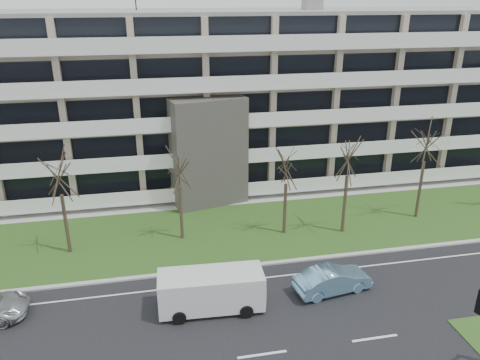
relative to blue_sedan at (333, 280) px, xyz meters
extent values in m
plane|color=black|center=(-5.37, -4.37, -0.77)|extent=(160.00, 160.00, 0.00)
cube|color=#34531B|center=(-5.37, 8.63, -0.74)|extent=(90.00, 10.00, 0.06)
cube|color=#B2B2AD|center=(-5.37, 3.63, -0.71)|extent=(90.00, 0.35, 0.12)
cube|color=#B2B2AD|center=(-5.37, 14.13, -0.73)|extent=(90.00, 2.00, 0.08)
cube|color=white|center=(-5.37, 2.13, -0.76)|extent=(90.00, 0.12, 0.01)
cube|color=tan|center=(-5.37, 21.13, 6.73)|extent=(60.00, 12.00, 15.00)
cube|color=gray|center=(-5.37, 21.13, 14.38)|extent=(60.50, 12.50, 0.30)
cube|color=#4C4742|center=(-5.37, 14.13, 3.73)|extent=(6.39, 3.69, 9.00)
cube|color=black|center=(-5.37, 13.93, 1.23)|extent=(4.92, 1.19, 3.50)
cube|color=black|center=(-5.37, 15.11, 1.33)|extent=(58.00, 0.10, 1.80)
cube|color=white|center=(-5.37, 14.43, -0.17)|extent=(58.00, 1.40, 0.22)
cube|color=white|center=(-5.37, 13.78, 0.43)|extent=(58.00, 0.08, 1.00)
cube|color=black|center=(-5.37, 15.11, 4.33)|extent=(58.00, 0.10, 1.80)
cube|color=white|center=(-5.37, 14.43, 2.83)|extent=(58.00, 1.40, 0.22)
cube|color=white|center=(-5.37, 13.78, 3.43)|extent=(58.00, 0.08, 1.00)
cube|color=black|center=(-5.37, 15.11, 7.33)|extent=(58.00, 0.10, 1.80)
cube|color=white|center=(-5.37, 14.43, 5.83)|extent=(58.00, 1.40, 0.22)
cube|color=white|center=(-5.37, 13.78, 6.43)|extent=(58.00, 0.08, 1.00)
cube|color=black|center=(-5.37, 15.11, 10.33)|extent=(58.00, 0.10, 1.80)
cube|color=white|center=(-5.37, 14.43, 8.83)|extent=(58.00, 1.40, 0.22)
cube|color=white|center=(-5.37, 13.78, 9.43)|extent=(58.00, 0.08, 1.00)
cube|color=black|center=(-5.37, 15.11, 13.33)|extent=(58.00, 0.10, 1.80)
cube|color=white|center=(-5.37, 14.43, 11.83)|extent=(58.00, 1.40, 0.22)
cube|color=white|center=(-5.37, 13.78, 12.43)|extent=(58.00, 0.08, 1.00)
imported|color=#7EB7DA|center=(0.00, 0.00, 0.00)|extent=(4.87, 2.35, 1.54)
cube|color=silver|center=(-7.30, -0.23, 0.47)|extent=(5.93, 2.46, 2.05)
cube|color=black|center=(-7.30, -0.23, 1.06)|extent=(5.49, 2.27, 0.75)
cube|color=silver|center=(-4.56, -0.37, 0.31)|extent=(0.48, 2.06, 1.29)
cylinder|color=black|center=(-9.19, -1.21, -0.39)|extent=(0.77, 0.31, 0.75)
cylinder|color=black|center=(-9.07, 0.94, -0.39)|extent=(0.77, 0.31, 0.75)
cylinder|color=black|center=(-5.53, -1.40, -0.39)|extent=(0.77, 0.31, 0.75)
cylinder|color=black|center=(-5.41, 0.75, -0.39)|extent=(0.77, 0.31, 0.75)
cylinder|color=#382B21|center=(-15.99, 7.82, 1.39)|extent=(0.24, 0.24, 4.31)
cylinder|color=#382B21|center=(-8.23, 8.24, 1.27)|extent=(0.24, 0.24, 4.08)
cylinder|color=#382B21|center=(-0.74, 7.61, 1.20)|extent=(0.24, 0.24, 3.94)
cylinder|color=#382B21|center=(3.59, 6.95, 1.49)|extent=(0.24, 0.24, 4.52)
cylinder|color=#382B21|center=(10.34, 8.13, 1.57)|extent=(0.24, 0.24, 4.69)
camera|label=1|loc=(-10.04, -22.04, 15.78)|focal=35.00mm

